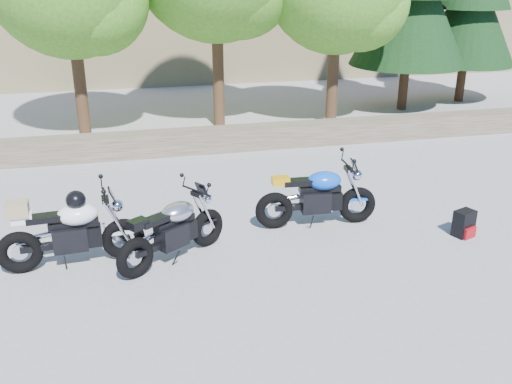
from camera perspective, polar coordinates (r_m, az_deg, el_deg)
ground at (r=7.69m, az=0.27°, el=-8.02°), size 90.00×90.00×0.00m
stone_wall at (r=12.61m, az=-5.64°, el=5.14°), size 22.00×0.55×0.50m
silver_bike at (r=7.87m, az=-8.27°, el=-3.86°), size 1.60×1.13×0.92m
white_bike at (r=8.01m, az=-18.11°, el=-3.66°), size 1.94×0.61×1.07m
blue_bike at (r=8.88m, az=6.16°, el=-0.52°), size 1.94×0.61×0.97m
backpack at (r=9.14m, az=20.10°, el=-3.01°), size 0.36×0.33×0.41m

